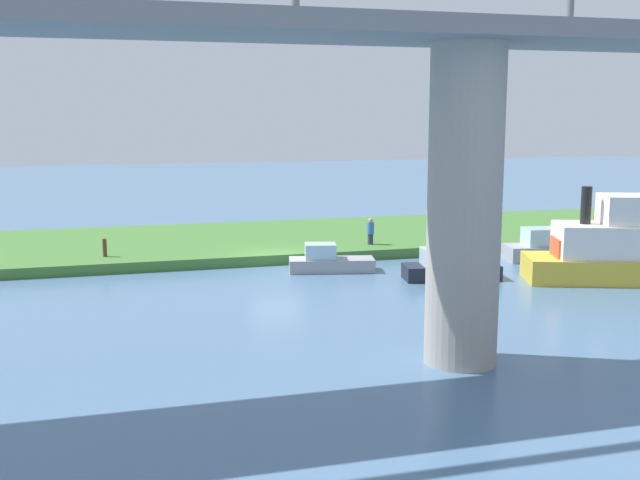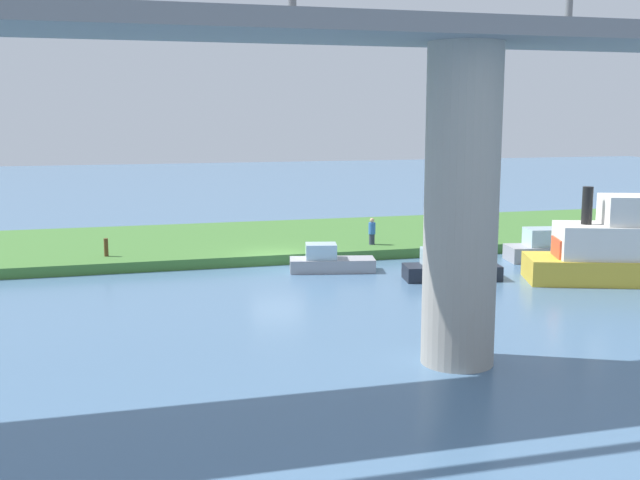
% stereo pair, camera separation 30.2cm
% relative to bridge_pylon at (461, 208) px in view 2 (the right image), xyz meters
% --- Properties ---
extents(ground_plane, '(160.00, 160.00, 0.00)m').
position_rel_bridge_pylon_xyz_m(ground_plane, '(2.00, -15.72, -4.58)').
color(ground_plane, '#4C7093').
extents(grassy_bank, '(80.00, 12.00, 0.50)m').
position_rel_bridge_pylon_xyz_m(grassy_bank, '(2.00, -21.72, -4.33)').
color(grassy_bank, '#427533').
rests_on(grassy_bank, ground).
extents(bridge_pylon, '(2.11, 2.11, 9.16)m').
position_rel_bridge_pylon_xyz_m(bridge_pylon, '(0.00, 0.00, 0.00)').
color(bridge_pylon, '#9E998E').
rests_on(bridge_pylon, ground).
extents(bridge_span, '(62.22, 4.30, 3.25)m').
position_rel_bridge_pylon_xyz_m(bridge_span, '(0.00, -0.02, 5.08)').
color(bridge_span, slate).
rests_on(bridge_span, bridge_pylon).
extents(person_on_bank, '(0.46, 0.46, 1.39)m').
position_rel_bridge_pylon_xyz_m(person_on_bank, '(-3.43, -17.45, -3.38)').
color(person_on_bank, '#2D334C').
rests_on(person_on_bank, grassy_bank).
extents(mooring_post, '(0.20, 0.20, 0.86)m').
position_rel_bridge_pylon_xyz_m(mooring_post, '(9.91, -17.62, -3.65)').
color(mooring_post, brown).
rests_on(mooring_post, grassy_bank).
extents(motorboat_white, '(8.54, 5.26, 4.14)m').
position_rel_bridge_pylon_xyz_m(motorboat_white, '(-11.91, -8.04, -3.05)').
color(motorboat_white, gold).
rests_on(motorboat_white, ground).
extents(pontoon_yellow, '(4.12, 2.18, 1.30)m').
position_rel_bridge_pylon_xyz_m(pontoon_yellow, '(-0.06, -13.70, -4.11)').
color(pontoon_yellow, '#99999E').
rests_on(pontoon_yellow, ground).
extents(motorboat_red, '(5.09, 2.53, 1.62)m').
position_rel_bridge_pylon_xyz_m(motorboat_red, '(-11.52, -13.34, -4.00)').
color(motorboat_red, '#99999E').
rests_on(motorboat_red, ground).
extents(riverboat_paddlewheel, '(4.38, 2.18, 1.40)m').
position_rel_bridge_pylon_xyz_m(riverboat_paddlewheel, '(-4.63, -10.61, -4.08)').
color(riverboat_paddlewheel, '#1E232D').
rests_on(riverboat_paddlewheel, ground).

